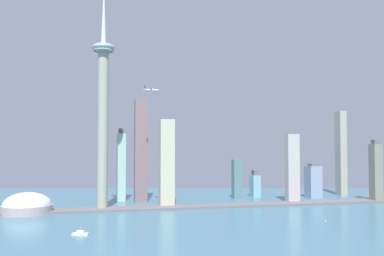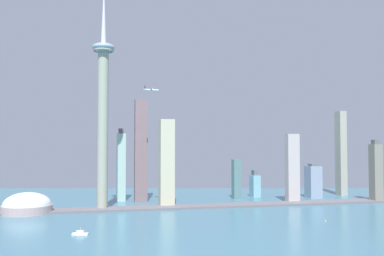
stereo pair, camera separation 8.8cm
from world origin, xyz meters
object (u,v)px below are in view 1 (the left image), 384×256
channel_buoy_1 (214,229)px  skyscraper_2 (236,179)px  skyscraper_5 (166,163)px  skyscraper_6 (255,185)px  stadium_dome (27,206)px  skyscraper_7 (313,181)px  skyscraper_8 (121,166)px  channel_buoy_0 (326,220)px  boat_1 (80,233)px  skyscraper_0 (376,172)px  skyscraper_1 (292,168)px  skyscraper_3 (341,153)px  airplane (151,90)px  skyscraper_4 (141,151)px  observation_tower (103,102)px

channel_buoy_1 → skyscraper_2: bearing=65.9°
skyscraper_5 → skyscraper_6: skyscraper_5 is taller
stadium_dome → skyscraper_7: (501.18, 78.67, 20.21)m
skyscraper_8 → channel_buoy_0: skyscraper_8 is taller
boat_1 → channel_buoy_1: 150.35m
skyscraper_8 → channel_buoy_0: size_ratio=66.64×
skyscraper_0 → skyscraper_1: skyscraper_1 is taller
skyscraper_6 → boat_1: (-320.08, -294.08, -20.86)m
skyscraper_6 → channel_buoy_0: skyscraper_6 is taller
skyscraper_3 → airplane: 413.58m
skyscraper_6 → skyscraper_4: bearing=-173.2°
skyscraper_0 → skyscraper_3: 109.54m
skyscraper_0 → skyscraper_7: bearing=133.5°
skyscraper_0 → airplane: airplane is taller
skyscraper_5 → boat_1: bearing=-123.2°
skyscraper_2 → airplane: 240.69m
channel_buoy_1 → skyscraper_4: bearing=101.1°
skyscraper_8 → airplane: airplane is taller
skyscraper_5 → skyscraper_7: size_ratio=2.20×
stadium_dome → skyscraper_2: 368.84m
skyscraper_3 → boat_1: (-497.00, -278.41, -81.88)m
channel_buoy_1 → airplane: 281.80m
skyscraper_7 → skyscraper_1: bearing=-141.1°
skyscraper_4 → skyscraper_6: (223.81, 26.50, -67.11)m
skyscraper_2 → skyscraper_5: 167.21m
skyscraper_5 → airplane: (-25.16, 0.36, 118.38)m
skyscraper_5 → skyscraper_7: (292.03, 55.56, -39.72)m
skyscraper_8 → channel_buoy_1: (87.02, -294.30, -60.52)m
skyscraper_7 → skyscraper_2: bearing=172.4°
stadium_dome → channel_buoy_1: 292.86m
skyscraper_4 → skyscraper_0: bearing=-13.1°
skyscraper_7 → skyscraper_6: bearing=158.8°
skyscraper_1 → channel_buoy_0: bearing=-103.2°
observation_tower → stadium_dome: observation_tower is taller
skyscraper_0 → skyscraper_1: size_ratio=0.92×
skyscraper_4 → airplane: 120.63m
stadium_dome → skyscraper_1: bearing=2.8°
skyscraper_4 → skyscraper_1: bearing=-15.5°
skyscraper_6 → channel_buoy_1: bearing=-119.5°
stadium_dome → skyscraper_7: 507.72m
skyscraper_7 → channel_buoy_1: skyscraper_7 is taller
channel_buoy_1 → boat_1: bearing=177.6°
channel_buoy_1 → skyscraper_0: bearing=27.3°
boat_1 → airplane: bearing=80.0°
skyscraper_3 → skyscraper_5: bearing=-167.8°
skyscraper_5 → skyscraper_0: bearing=-3.9°
observation_tower → skyscraper_3: 484.58m
skyscraper_2 → skyscraper_6: size_ratio=1.42×
skyscraper_2 → boat_1: (-275.48, -274.08, -34.56)m
observation_tower → skyscraper_0: 484.47m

